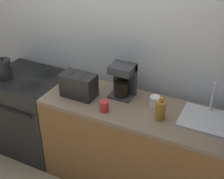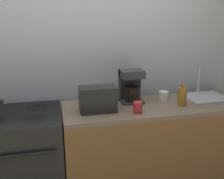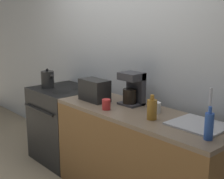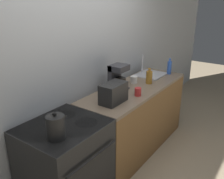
{
  "view_description": "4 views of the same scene",
  "coord_description": "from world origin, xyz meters",
  "px_view_note": "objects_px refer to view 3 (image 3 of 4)",
  "views": [
    {
      "loc": [
        1.41,
        -1.81,
        2.41
      ],
      "look_at": [
        0.35,
        0.32,
        1.0
      ],
      "focal_mm": 50.0,
      "sensor_mm": 36.0,
      "label": 1
    },
    {
      "loc": [
        -0.29,
        -1.77,
        1.66
      ],
      "look_at": [
        0.19,
        0.33,
        1.06
      ],
      "focal_mm": 40.0,
      "sensor_mm": 36.0,
      "label": 2
    },
    {
      "loc": [
        2.45,
        -1.65,
        1.71
      ],
      "look_at": [
        0.21,
        0.34,
        1.02
      ],
      "focal_mm": 50.0,
      "sensor_mm": 36.0,
      "label": 3
    },
    {
      "loc": [
        -1.99,
        -1.18,
        1.98
      ],
      "look_at": [
        0.13,
        0.33,
        1.0
      ],
      "focal_mm": 40.0,
      "sensor_mm": 36.0,
      "label": 4
    }
  ],
  "objects_px": {
    "toaster": "(94,90)",
    "coffee_maker": "(133,88)",
    "kettle": "(48,79)",
    "cup_red": "(106,104)",
    "bottle_blue": "(209,126)",
    "bottle_amber": "(152,109)",
    "stove": "(65,123)",
    "cup_white": "(156,107)"
  },
  "relations": [
    {
      "from": "stove",
      "to": "coffee_maker",
      "type": "distance_m",
      "value": 1.21
    },
    {
      "from": "coffee_maker",
      "to": "toaster",
      "type": "bearing_deg",
      "value": -151.93
    },
    {
      "from": "toaster",
      "to": "coffee_maker",
      "type": "height_order",
      "value": "coffee_maker"
    },
    {
      "from": "cup_red",
      "to": "coffee_maker",
      "type": "bearing_deg",
      "value": 83.9
    },
    {
      "from": "stove",
      "to": "bottle_amber",
      "type": "xyz_separation_m",
      "value": [
        1.47,
        -0.1,
        0.52
      ]
    },
    {
      "from": "toaster",
      "to": "cup_white",
      "type": "bearing_deg",
      "value": 12.2
    },
    {
      "from": "bottle_amber",
      "to": "bottle_blue",
      "type": "bearing_deg",
      "value": -4.61
    },
    {
      "from": "stove",
      "to": "bottle_amber",
      "type": "relative_size",
      "value": 4.31
    },
    {
      "from": "cup_white",
      "to": "kettle",
      "type": "bearing_deg",
      "value": -173.21
    },
    {
      "from": "cup_white",
      "to": "cup_red",
      "type": "distance_m",
      "value": 0.45
    },
    {
      "from": "kettle",
      "to": "toaster",
      "type": "distance_m",
      "value": 0.86
    },
    {
      "from": "stove",
      "to": "toaster",
      "type": "relative_size",
      "value": 2.87
    },
    {
      "from": "stove",
      "to": "cup_white",
      "type": "distance_m",
      "value": 1.45
    },
    {
      "from": "toaster",
      "to": "cup_red",
      "type": "relative_size",
      "value": 3.22
    },
    {
      "from": "toaster",
      "to": "cup_white",
      "type": "distance_m",
      "value": 0.7
    },
    {
      "from": "coffee_maker",
      "to": "cup_white",
      "type": "xyz_separation_m",
      "value": [
        0.33,
        -0.04,
        -0.12
      ]
    },
    {
      "from": "toaster",
      "to": "cup_red",
      "type": "bearing_deg",
      "value": -20.32
    },
    {
      "from": "kettle",
      "to": "stove",
      "type": "bearing_deg",
      "value": 32.76
    },
    {
      "from": "stove",
      "to": "kettle",
      "type": "height_order",
      "value": "kettle"
    },
    {
      "from": "kettle",
      "to": "cup_red",
      "type": "relative_size",
      "value": 2.4
    },
    {
      "from": "bottle_amber",
      "to": "cup_red",
      "type": "bearing_deg",
      "value": -168.07
    },
    {
      "from": "stove",
      "to": "coffee_maker",
      "type": "xyz_separation_m",
      "value": [
        1.04,
        0.11,
        0.6
      ]
    },
    {
      "from": "toaster",
      "to": "cup_white",
      "type": "relative_size",
      "value": 3.34
    },
    {
      "from": "coffee_maker",
      "to": "cup_red",
      "type": "height_order",
      "value": "coffee_maker"
    },
    {
      "from": "stove",
      "to": "cup_white",
      "type": "relative_size",
      "value": 9.58
    },
    {
      "from": "kettle",
      "to": "cup_red",
      "type": "distance_m",
      "value": 1.19
    },
    {
      "from": "toaster",
      "to": "bottle_blue",
      "type": "bearing_deg",
      "value": -2.83
    },
    {
      "from": "kettle",
      "to": "cup_red",
      "type": "bearing_deg",
      "value": -4.04
    },
    {
      "from": "stove",
      "to": "cup_white",
      "type": "height_order",
      "value": "cup_white"
    },
    {
      "from": "coffee_maker",
      "to": "bottle_blue",
      "type": "distance_m",
      "value": 1.02
    },
    {
      "from": "cup_red",
      "to": "toaster",
      "type": "bearing_deg",
      "value": 159.68
    },
    {
      "from": "toaster",
      "to": "bottle_amber",
      "type": "bearing_deg",
      "value": -1.57
    },
    {
      "from": "bottle_blue",
      "to": "cup_white",
      "type": "height_order",
      "value": "bottle_blue"
    },
    {
      "from": "stove",
      "to": "bottle_blue",
      "type": "distance_m",
      "value": 2.1
    },
    {
      "from": "bottle_blue",
      "to": "bottle_amber",
      "type": "distance_m",
      "value": 0.56
    },
    {
      "from": "kettle",
      "to": "toaster",
      "type": "bearing_deg",
      "value": 2.4
    },
    {
      "from": "cup_white",
      "to": "coffee_maker",
      "type": "bearing_deg",
      "value": 172.59
    },
    {
      "from": "kettle",
      "to": "coffee_maker",
      "type": "bearing_deg",
      "value": 10.52
    },
    {
      "from": "bottle_blue",
      "to": "cup_red",
      "type": "bearing_deg",
      "value": -177.0
    },
    {
      "from": "kettle",
      "to": "bottle_amber",
      "type": "distance_m",
      "value": 1.64
    },
    {
      "from": "stove",
      "to": "toaster",
      "type": "bearing_deg",
      "value": -6.25
    },
    {
      "from": "toaster",
      "to": "coffee_maker",
      "type": "xyz_separation_m",
      "value": [
        0.36,
        0.19,
        0.05
      ]
    }
  ]
}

